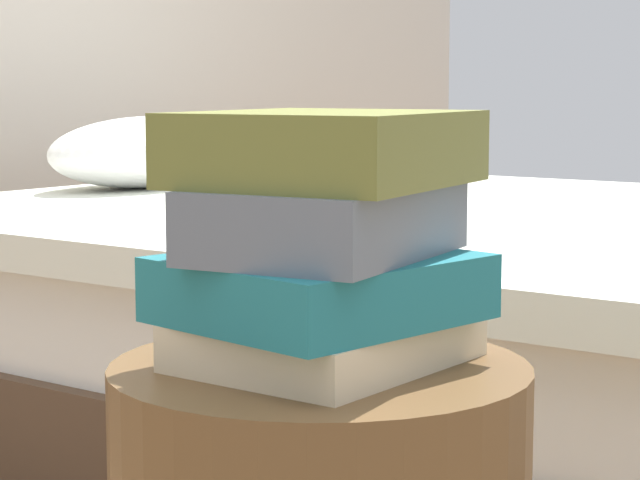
% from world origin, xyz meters
% --- Properties ---
extents(bed, '(1.55, 2.01, 0.62)m').
position_xyz_m(bed, '(1.19, 0.57, 0.23)').
color(bed, '#4C3828').
rests_on(bed, ground_plane).
extents(book_cream, '(0.22, 0.18, 0.04)m').
position_xyz_m(book_cream, '(0.01, 0.00, 0.48)').
color(book_cream, beige).
rests_on(book_cream, side_table).
extents(book_teal, '(0.25, 0.23, 0.05)m').
position_xyz_m(book_teal, '(-0.00, 0.00, 0.53)').
color(book_teal, '#1E727F').
rests_on(book_teal, book_cream).
extents(book_slate, '(0.25, 0.19, 0.06)m').
position_xyz_m(book_slate, '(-0.00, -0.01, 0.58)').
color(book_slate, slate).
rests_on(book_slate, book_teal).
extents(book_olive, '(0.26, 0.23, 0.06)m').
position_xyz_m(book_olive, '(0.01, 0.00, 0.64)').
color(book_olive, olive).
rests_on(book_olive, book_slate).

